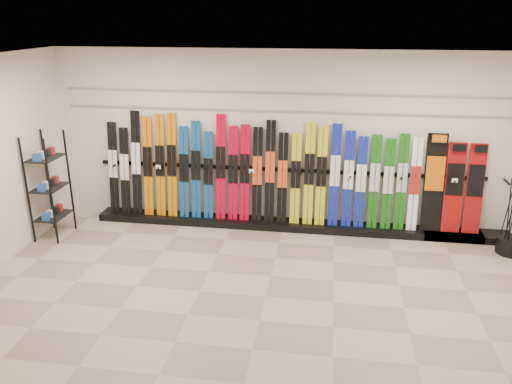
# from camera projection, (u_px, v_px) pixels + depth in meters

# --- Properties ---
(floor) EXTENTS (8.00, 8.00, 0.00)m
(floor) POSITION_uv_depth(u_px,v_px,m) (265.00, 297.00, 6.58)
(floor) COLOR gray
(floor) RESTS_ON ground
(back_wall) EXTENTS (8.00, 0.00, 8.00)m
(back_wall) POSITION_uv_depth(u_px,v_px,m) (286.00, 141.00, 8.40)
(back_wall) COLOR beige
(back_wall) RESTS_ON floor
(ceiling) EXTENTS (8.00, 8.00, 0.00)m
(ceiling) POSITION_uv_depth(u_px,v_px,m) (267.00, 63.00, 5.57)
(ceiling) COLOR silver
(ceiling) RESTS_ON back_wall
(ski_rack_base) EXTENTS (8.00, 0.40, 0.12)m
(ski_rack_base) POSITION_uv_depth(u_px,v_px,m) (296.00, 225.00, 8.65)
(ski_rack_base) COLOR black
(ski_rack_base) RESTS_ON floor
(skis) EXTENTS (5.37, 0.25, 1.83)m
(skis) POSITION_uv_depth(u_px,v_px,m) (255.00, 174.00, 8.50)
(skis) COLOR black
(skis) RESTS_ON ski_rack_base
(snowboards) EXTENTS (0.94, 0.25, 1.61)m
(snowboards) POSITION_uv_depth(u_px,v_px,m) (452.00, 186.00, 8.09)
(snowboards) COLOR black
(snowboards) RESTS_ON ski_rack_base
(accessory_rack) EXTENTS (0.40, 0.60, 1.75)m
(accessory_rack) POSITION_uv_depth(u_px,v_px,m) (49.00, 186.00, 8.12)
(accessory_rack) COLOR black
(accessory_rack) RESTS_ON floor
(pole_bin) EXTENTS (0.43, 0.43, 0.25)m
(pole_bin) POSITION_uv_depth(u_px,v_px,m) (511.00, 246.00, 7.74)
(pole_bin) COLOR black
(pole_bin) RESTS_ON floor
(slatwall_rail_0) EXTENTS (7.60, 0.02, 0.03)m
(slatwall_rail_0) POSITION_uv_depth(u_px,v_px,m) (286.00, 112.00, 8.21)
(slatwall_rail_0) COLOR gray
(slatwall_rail_0) RESTS_ON back_wall
(slatwall_rail_1) EXTENTS (7.60, 0.02, 0.03)m
(slatwall_rail_1) POSITION_uv_depth(u_px,v_px,m) (286.00, 93.00, 8.11)
(slatwall_rail_1) COLOR gray
(slatwall_rail_1) RESTS_ON back_wall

